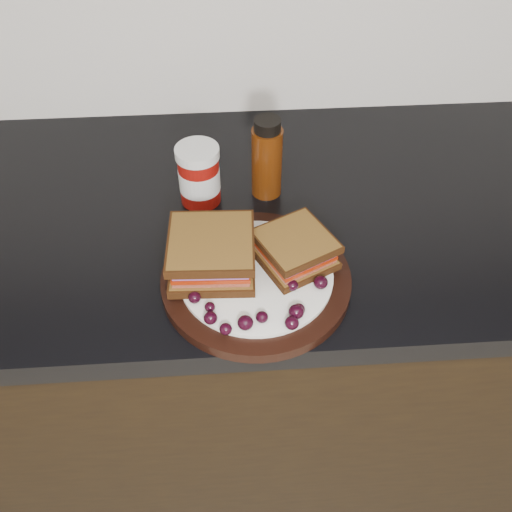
{
  "coord_description": "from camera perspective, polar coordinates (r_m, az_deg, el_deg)",
  "views": [
    {
      "loc": [
        -0.06,
        0.97,
        1.54
      ],
      "look_at": [
        -0.02,
        1.53,
        0.96
      ],
      "focal_mm": 40.0,
      "sensor_mm": 36.0,
      "label": 1
    }
  ],
  "objects": [
    {
      "name": "grape_13",
      "position": [
        0.87,
        4.24,
        1.48
      ],
      "size": [
        0.02,
        0.02,
        0.02
      ],
      "primitive_type": "ellipsoid",
      "color": "black",
      "rests_on": "plate"
    },
    {
      "name": "sandwich_left",
      "position": [
        0.82,
        -4.45,
        0.27
      ],
      "size": [
        0.13,
        0.13,
        0.06
      ],
      "primitive_type": null,
      "rotation": [
        0.0,
        0.0,
        -0.04
      ],
      "color": "brown",
      "rests_on": "plate"
    },
    {
      "name": "grape_17",
      "position": [
        0.83,
        -4.69,
        -1.27
      ],
      "size": [
        0.02,
        0.02,
        0.02
      ],
      "primitive_type": "ellipsoid",
      "color": "black",
      "rests_on": "plate"
    },
    {
      "name": "grape_1",
      "position": [
        0.78,
        -4.64,
        -5.11
      ],
      "size": [
        0.01,
        0.01,
        0.01
      ],
      "primitive_type": "ellipsoid",
      "color": "black",
      "rests_on": "plate"
    },
    {
      "name": "grape_15",
      "position": [
        0.85,
        -3.46,
        0.16
      ],
      "size": [
        0.02,
        0.02,
        0.02
      ],
      "primitive_type": "ellipsoid",
      "color": "black",
      "rests_on": "plate"
    },
    {
      "name": "grape_5",
      "position": [
        0.77,
        0.6,
        -6.13
      ],
      "size": [
        0.02,
        0.02,
        0.02
      ],
      "primitive_type": "ellipsoid",
      "color": "black",
      "rests_on": "plate"
    },
    {
      "name": "grape_11",
      "position": [
        0.83,
        4.91,
        -1.16
      ],
      "size": [
        0.02,
        0.02,
        0.02
      ],
      "primitive_type": "ellipsoid",
      "color": "black",
      "rests_on": "plate"
    },
    {
      "name": "condiment_jar",
      "position": [
        0.96,
        -5.72,
        8.07
      ],
      "size": [
        0.08,
        0.08,
        0.11
      ],
      "primitive_type": "cylinder",
      "rotation": [
        0.0,
        0.0,
        0.16
      ],
      "color": "maroon",
      "rests_on": "countertop"
    },
    {
      "name": "grape_6",
      "position": [
        0.76,
        3.6,
        -6.69
      ],
      "size": [
        0.02,
        0.02,
        0.02
      ],
      "primitive_type": "ellipsoid",
      "color": "black",
      "rests_on": "plate"
    },
    {
      "name": "grape_0",
      "position": [
        0.8,
        -6.16,
        -4.14
      ],
      "size": [
        0.02,
        0.02,
        0.02
      ],
      "primitive_type": "ellipsoid",
      "color": "black",
      "rests_on": "plate"
    },
    {
      "name": "grape_19",
      "position": [
        0.85,
        -4.09,
        0.48
      ],
      "size": [
        0.02,
        0.02,
        0.02
      ],
      "primitive_type": "ellipsoid",
      "color": "black",
      "rests_on": "plate"
    },
    {
      "name": "grape_9",
      "position": [
        0.81,
        3.64,
        -2.94
      ],
      "size": [
        0.02,
        0.02,
        0.02
      ],
      "primitive_type": "ellipsoid",
      "color": "black",
      "rests_on": "plate"
    },
    {
      "name": "grape_12",
      "position": [
        0.84,
        5.66,
        -0.92
      ],
      "size": [
        0.02,
        0.02,
        0.02
      ],
      "primitive_type": "ellipsoid",
      "color": "black",
      "rests_on": "plate"
    },
    {
      "name": "grape_21",
      "position": [
        0.83,
        -3.55,
        -1.2
      ],
      "size": [
        0.02,
        0.02,
        0.02
      ],
      "primitive_type": "ellipsoid",
      "color": "black",
      "rests_on": "plate"
    },
    {
      "name": "grape_8",
      "position": [
        0.78,
        4.28,
        -5.36
      ],
      "size": [
        0.02,
        0.02,
        0.02
      ],
      "primitive_type": "ellipsoid",
      "color": "black",
      "rests_on": "plate"
    },
    {
      "name": "grape_14",
      "position": [
        0.86,
        -3.4,
        0.86
      ],
      "size": [
        0.01,
        0.01,
        0.01
      ],
      "primitive_type": "ellipsoid",
      "color": "black",
      "rests_on": "plate"
    },
    {
      "name": "grape_16",
      "position": [
        0.84,
        -5.03,
        -0.36
      ],
      "size": [
        0.02,
        0.02,
        0.02
      ],
      "primitive_type": "ellipsoid",
      "color": "black",
      "rests_on": "plate"
    },
    {
      "name": "grape_7",
      "position": [
        0.77,
        4.04,
        -5.59
      ],
      "size": [
        0.02,
        0.02,
        0.02
      ],
      "primitive_type": "ellipsoid",
      "color": "black",
      "rests_on": "plate"
    },
    {
      "name": "countertop",
      "position": [
        0.99,
        0.65,
        4.11
      ],
      "size": [
        3.98,
        0.6,
        0.04
      ],
      "primitive_type": "cube",
      "color": "black",
      "rests_on": "base_cabinets"
    },
    {
      "name": "oil_bottle",
      "position": [
        0.96,
        1.09,
        9.82
      ],
      "size": [
        0.06,
        0.06,
        0.14
      ],
      "primitive_type": "cylinder",
      "rotation": [
        0.0,
        0.0,
        -0.15
      ],
      "color": "#431C06",
      "rests_on": "countertop"
    },
    {
      "name": "grape_3",
      "position": [
        0.76,
        -3.04,
        -7.3
      ],
      "size": [
        0.02,
        0.02,
        0.02
      ],
      "primitive_type": "ellipsoid",
      "color": "black",
      "rests_on": "plate"
    },
    {
      "name": "grape_18",
      "position": [
        0.81,
        -6.27,
        -2.86
      ],
      "size": [
        0.02,
        0.02,
        0.02
      ],
      "primitive_type": "ellipsoid",
      "color": "black",
      "rests_on": "plate"
    },
    {
      "name": "grape_20",
      "position": [
        0.84,
        -4.3,
        -0.79
      ],
      "size": [
        0.02,
        0.02,
        0.02
      ],
      "primitive_type": "ellipsoid",
      "color": "black",
      "rests_on": "plate"
    },
    {
      "name": "grape_10",
      "position": [
        0.81,
        6.49,
        -2.65
      ],
      "size": [
        0.02,
        0.02,
        0.02
      ],
      "primitive_type": "ellipsoid",
      "color": "black",
      "rests_on": "plate"
    },
    {
      "name": "grape_2",
      "position": [
        0.77,
        -4.57,
        -6.2
      ],
      "size": [
        0.02,
        0.02,
        0.02
      ],
      "primitive_type": "ellipsoid",
      "color": "black",
      "rests_on": "plate"
    },
    {
      "name": "plate",
      "position": [
        0.84,
        -0.0,
        -2.4
      ],
      "size": [
        0.28,
        0.28,
        0.02
      ],
      "primitive_type": "cylinder",
      "color": "black",
      "rests_on": "countertop"
    },
    {
      "name": "grape_4",
      "position": [
        0.76,
        -1.07,
        -6.69
      ],
      "size": [
        0.02,
        0.02,
        0.02
      ],
      "primitive_type": "ellipsoid",
      "color": "black",
      "rests_on": "plate"
    },
    {
      "name": "sandwich_right",
      "position": [
        0.84,
        3.94,
        0.66
      ],
      "size": [
        0.13,
        0.13,
        0.05
      ],
      "primitive_type": null,
      "rotation": [
        0.0,
        0.0,
        0.46
      ],
      "color": "brown",
      "rests_on": "plate"
    },
    {
      "name": "base_cabinets",
      "position": [
        1.33,
        0.49,
        -10.43
      ],
      "size": [
        3.96,
        0.58,
        0.86
      ],
      "primitive_type": "cube",
      "color": "black",
      "rests_on": "ground_plane"
    }
  ]
}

